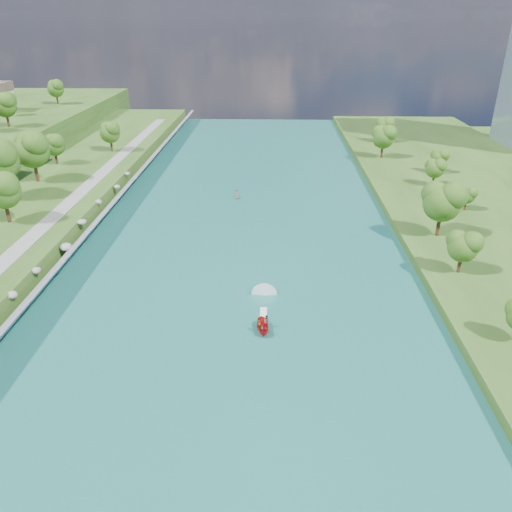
{
  "coord_description": "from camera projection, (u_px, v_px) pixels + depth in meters",
  "views": [
    {
      "loc": [
        5.58,
        -49.65,
        35.16
      ],
      "look_at": [
        3.19,
        17.82,
        2.5
      ],
      "focal_mm": 35.0,
      "sensor_mm": 36.0,
      "label": 1
    }
  ],
  "objects": [
    {
      "name": "riprap_bank",
      "position": [
        70.0,
        253.0,
        77.57
      ],
      "size": [
        3.96,
        236.0,
        4.07
      ],
      "color": "slate",
      "rests_on": "ground"
    },
    {
      "name": "trees_east",
      "position": [
        472.0,
        220.0,
        78.37
      ],
      "size": [
        16.23,
        143.67,
        11.16
      ],
      "color": "#274F15",
      "rests_on": "berm_east"
    },
    {
      "name": "trees_ridge",
      "position": [
        9.0,
        101.0,
        139.14
      ],
      "size": [
        23.63,
        48.65,
        10.29
      ],
      "color": "#274F15",
      "rests_on": "ridge_west"
    },
    {
      "name": "ground",
      "position": [
        224.0,
        338.0,
        60.16
      ],
      "size": [
        260.0,
        260.0,
        0.0
      ],
      "primitive_type": "plane",
      "color": "#2D5119",
      "rests_on": "ground"
    },
    {
      "name": "river_water",
      "position": [
        236.0,
        264.0,
        78.13
      ],
      "size": [
        55.0,
        240.0,
        0.1
      ],
      "primitive_type": "cube",
      "color": "#17594D",
      "rests_on": "ground"
    },
    {
      "name": "riverside_path",
      "position": [
        28.0,
        240.0,
        77.64
      ],
      "size": [
        3.0,
        200.0,
        0.1
      ],
      "primitive_type": "cube",
      "color": "gray",
      "rests_on": "berm_west"
    },
    {
      "name": "motorboat",
      "position": [
        263.0,
        318.0,
        63.01
      ],
      "size": [
        3.6,
        18.63,
        2.08
      ],
      "rotation": [
        0.0,
        0.0,
        3.27
      ],
      "color": "red",
      "rests_on": "river_water"
    },
    {
      "name": "raft",
      "position": [
        237.0,
        196.0,
        106.15
      ],
      "size": [
        2.37,
        3.05,
        1.7
      ],
      "rotation": [
        0.0,
        0.0,
        0.14
      ],
      "color": "gray",
      "rests_on": "river_water"
    }
  ]
}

